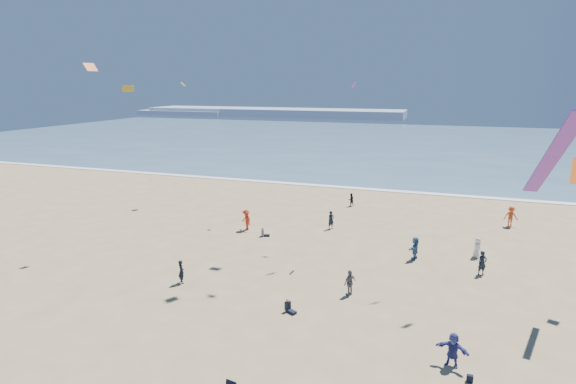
% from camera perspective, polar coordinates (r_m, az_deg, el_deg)
% --- Properties ---
extents(ocean, '(220.00, 100.00, 0.06)m').
position_cam_1_polar(ocean, '(107.67, 14.12, 6.09)').
color(ocean, '#476B84').
rests_on(ocean, ground).
extents(surf_line, '(220.00, 1.20, 0.08)m').
position_cam_1_polar(surf_line, '(58.66, 9.84, 0.38)').
color(surf_line, white).
rests_on(surf_line, ground).
extents(headland_far, '(110.00, 20.00, 3.20)m').
position_cam_1_polar(headland_far, '(194.40, -1.96, 10.08)').
color(headland_far, '#7A8EA8').
rests_on(headland_far, ground).
extents(headland_near, '(40.00, 14.00, 2.00)m').
position_cam_1_polar(headland_near, '(207.62, -13.00, 9.80)').
color(headland_near, '#7A8EA8').
rests_on(headland_near, ground).
extents(standing_flyers, '(26.80, 38.63, 1.95)m').
position_cam_1_polar(standing_flyers, '(33.71, 11.92, -8.11)').
color(standing_flyers, black).
rests_on(standing_flyers, ground).
extents(seated_group, '(15.30, 27.41, 0.84)m').
position_cam_1_polar(seated_group, '(23.33, 3.88, -19.60)').
color(seated_group, white).
rests_on(seated_group, ground).
extents(navy_bag, '(0.28, 0.18, 0.34)m').
position_cam_1_polar(navy_bag, '(23.52, 22.09, -21.10)').
color(navy_bag, black).
rests_on(navy_bag, ground).
extents(kites_aloft, '(37.93, 39.93, 28.30)m').
position_cam_1_polar(kites_aloft, '(25.55, 20.88, 17.06)').
color(kites_aloft, red).
rests_on(kites_aloft, ground).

